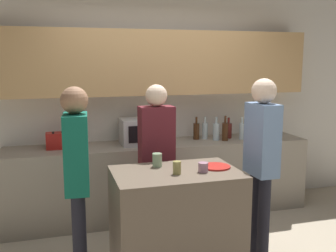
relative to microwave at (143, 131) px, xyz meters
The scene contains 19 objects.
back_wall 0.60m from the microwave, 47.52° to the left, with size 6.40×0.40×2.70m.
back_counter 0.63m from the microwave, ahead, with size 3.60×0.62×0.88m.
kitchen_island 1.48m from the microwave, 90.61° to the right, with size 1.07×0.70×0.92m.
microwave is the anchor object (origin of this frame).
toaster 0.97m from the microwave, behind, with size 0.26×0.16×0.18m.
potted_plant 1.56m from the microwave, ahead, with size 0.14×0.14×0.40m.
bottle_0 0.70m from the microwave, ahead, with size 0.08×0.08×0.28m.
bottle_1 0.81m from the microwave, ahead, with size 0.07×0.07×0.28m.
bottle_2 0.91m from the microwave, ahead, with size 0.08×0.08×0.29m.
bottle_3 1.01m from the microwave, ahead, with size 0.08×0.08×0.31m.
bottle_4 1.11m from the microwave, ahead, with size 0.09×0.09×0.26m.
bottle_5 1.24m from the microwave, ahead, with size 0.07×0.07×0.28m.
plate_on_island 1.40m from the microwave, 75.21° to the right, with size 0.26×0.26×0.01m.
cup_0 1.46m from the microwave, 82.21° to the right, with size 0.08×0.08×0.08m.
cup_1 1.18m from the microwave, 96.37° to the right, with size 0.09×0.09×0.12m.
cup_2 1.44m from the microwave, 91.28° to the right, with size 0.07×0.07×0.11m.
person_left 0.76m from the microwave, 92.15° to the right, with size 0.34×0.21×1.62m.
person_center 1.54m from the microwave, 122.67° to the right, with size 0.22×0.35×1.65m.
person_right 1.57m from the microwave, 59.17° to the right, with size 0.22×0.34×1.70m.
Camera 1 is at (-1.19, -3.02, 1.86)m, focal length 42.00 mm.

